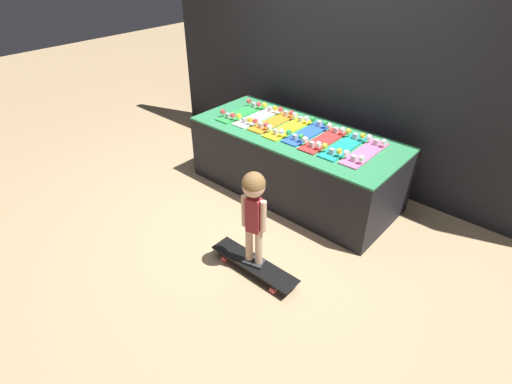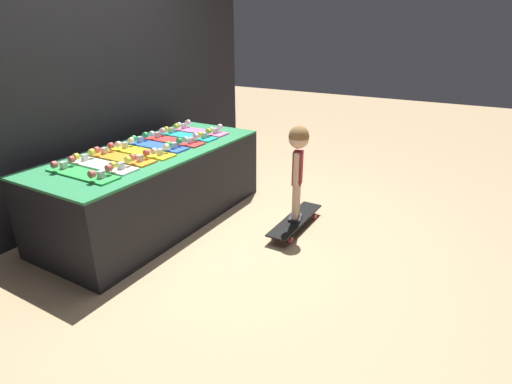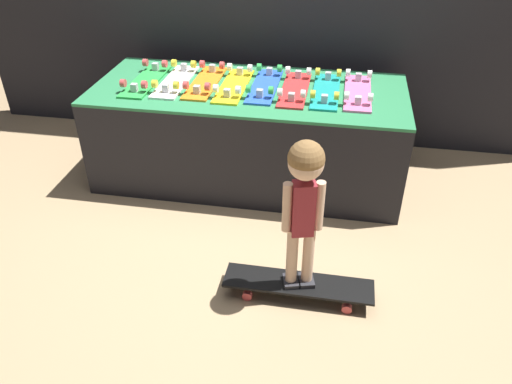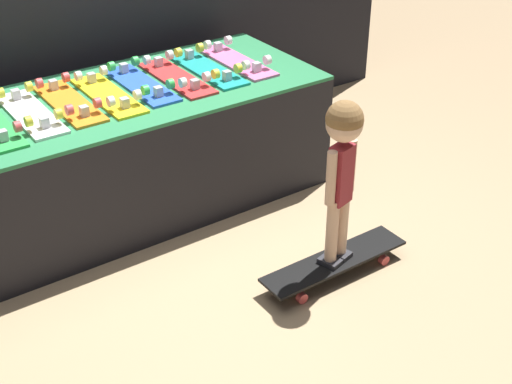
{
  "view_description": "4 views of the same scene",
  "coord_description": "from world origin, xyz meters",
  "px_view_note": "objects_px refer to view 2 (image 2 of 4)",
  "views": [
    {
      "loc": [
        2.05,
        -2.32,
        2.33
      ],
      "look_at": [
        0.14,
        -0.14,
        0.42
      ],
      "focal_mm": 28.0,
      "sensor_mm": 36.0,
      "label": 1
    },
    {
      "loc": [
        -2.44,
        -1.85,
        1.67
      ],
      "look_at": [
        0.29,
        -0.27,
        0.36
      ],
      "focal_mm": 28.0,
      "sensor_mm": 36.0,
      "label": 2
    },
    {
      "loc": [
        0.6,
        -2.5,
        1.95
      ],
      "look_at": [
        0.19,
        -0.18,
        0.38
      ],
      "focal_mm": 35.0,
      "sensor_mm": 36.0,
      "label": 3
    },
    {
      "loc": [
        -1.43,
        -2.64,
        2.16
      ],
      "look_at": [
        0.22,
        -0.26,
        0.42
      ],
      "focal_mm": 50.0,
      "sensor_mm": 36.0,
      "label": 4
    }
  ],
  "objects_px": {
    "skateboard_teal_on_rack": "(187,135)",
    "child": "(298,156)",
    "skateboard_yellow_on_rack": "(142,151)",
    "skateboard_green_on_rack": "(82,172)",
    "skateboard_red_on_rack": "(174,140)",
    "skateboard_blue_on_rack": "(157,145)",
    "skateboard_on_floor": "(295,221)",
    "skateboard_white_on_rack": "(102,164)",
    "skateboard_pink_on_rack": "(199,130)",
    "skateboard_orange_on_rack": "(122,157)"
  },
  "relations": [
    {
      "from": "skateboard_white_on_rack",
      "to": "skateboard_on_floor",
      "type": "height_order",
      "value": "skateboard_white_on_rack"
    },
    {
      "from": "skateboard_yellow_on_rack",
      "to": "skateboard_teal_on_rack",
      "type": "distance_m",
      "value": 0.62
    },
    {
      "from": "skateboard_red_on_rack",
      "to": "skateboard_pink_on_rack",
      "type": "relative_size",
      "value": 1.0
    },
    {
      "from": "skateboard_yellow_on_rack",
      "to": "skateboard_teal_on_rack",
      "type": "xyz_separation_m",
      "value": [
        0.62,
        0.01,
        0.0
      ]
    },
    {
      "from": "skateboard_green_on_rack",
      "to": "skateboard_orange_on_rack",
      "type": "xyz_separation_m",
      "value": [
        0.41,
        0.04,
        0.0
      ]
    },
    {
      "from": "skateboard_on_floor",
      "to": "child",
      "type": "distance_m",
      "value": 0.6
    },
    {
      "from": "skateboard_green_on_rack",
      "to": "skateboard_blue_on_rack",
      "type": "relative_size",
      "value": 1.0
    },
    {
      "from": "skateboard_yellow_on_rack",
      "to": "skateboard_teal_on_rack",
      "type": "bearing_deg",
      "value": 1.34
    },
    {
      "from": "skateboard_orange_on_rack",
      "to": "skateboard_on_floor",
      "type": "distance_m",
      "value": 1.57
    },
    {
      "from": "skateboard_green_on_rack",
      "to": "skateboard_yellow_on_rack",
      "type": "xyz_separation_m",
      "value": [
        0.62,
        0.02,
        0.0
      ]
    },
    {
      "from": "skateboard_orange_on_rack",
      "to": "skateboard_teal_on_rack",
      "type": "relative_size",
      "value": 1.0
    },
    {
      "from": "skateboard_pink_on_rack",
      "to": "child",
      "type": "bearing_deg",
      "value": -100.98
    },
    {
      "from": "skateboard_yellow_on_rack",
      "to": "skateboard_teal_on_rack",
      "type": "height_order",
      "value": "same"
    },
    {
      "from": "skateboard_white_on_rack",
      "to": "skateboard_red_on_rack",
      "type": "relative_size",
      "value": 1.0
    },
    {
      "from": "skateboard_green_on_rack",
      "to": "skateboard_pink_on_rack",
      "type": "bearing_deg",
      "value": 1.77
    },
    {
      "from": "skateboard_blue_on_rack",
      "to": "skateboard_pink_on_rack",
      "type": "relative_size",
      "value": 1.0
    },
    {
      "from": "skateboard_blue_on_rack",
      "to": "child",
      "type": "height_order",
      "value": "child"
    },
    {
      "from": "skateboard_white_on_rack",
      "to": "skateboard_red_on_rack",
      "type": "xyz_separation_m",
      "value": [
        0.82,
        -0.0,
        0.0
      ]
    },
    {
      "from": "skateboard_yellow_on_rack",
      "to": "skateboard_pink_on_rack",
      "type": "relative_size",
      "value": 1.0
    },
    {
      "from": "skateboard_orange_on_rack",
      "to": "skateboard_white_on_rack",
      "type": "bearing_deg",
      "value": -176.18
    },
    {
      "from": "skateboard_blue_on_rack",
      "to": "skateboard_teal_on_rack",
      "type": "height_order",
      "value": "same"
    },
    {
      "from": "skateboard_blue_on_rack",
      "to": "skateboard_teal_on_rack",
      "type": "bearing_deg",
      "value": -2.25
    },
    {
      "from": "skateboard_blue_on_rack",
      "to": "skateboard_pink_on_rack",
      "type": "height_order",
      "value": "same"
    },
    {
      "from": "skateboard_red_on_rack",
      "to": "skateboard_teal_on_rack",
      "type": "relative_size",
      "value": 1.0
    },
    {
      "from": "skateboard_red_on_rack",
      "to": "skateboard_teal_on_rack",
      "type": "height_order",
      "value": "same"
    },
    {
      "from": "skateboard_pink_on_rack",
      "to": "skateboard_yellow_on_rack",
      "type": "bearing_deg",
      "value": -178.08
    },
    {
      "from": "skateboard_yellow_on_rack",
      "to": "skateboard_blue_on_rack",
      "type": "distance_m",
      "value": 0.21
    },
    {
      "from": "skateboard_orange_on_rack",
      "to": "child",
      "type": "relative_size",
      "value": 0.73
    },
    {
      "from": "skateboard_on_floor",
      "to": "skateboard_blue_on_rack",
      "type": "bearing_deg",
      "value": 107.56
    },
    {
      "from": "skateboard_blue_on_rack",
      "to": "skateboard_teal_on_rack",
      "type": "xyz_separation_m",
      "value": [
        0.41,
        -0.02,
        0.0
      ]
    },
    {
      "from": "skateboard_green_on_rack",
      "to": "skateboard_red_on_rack",
      "type": "distance_m",
      "value": 1.03
    },
    {
      "from": "skateboard_white_on_rack",
      "to": "skateboard_blue_on_rack",
      "type": "distance_m",
      "value": 0.62
    },
    {
      "from": "skateboard_green_on_rack",
      "to": "skateboard_teal_on_rack",
      "type": "distance_m",
      "value": 1.23
    },
    {
      "from": "skateboard_green_on_rack",
      "to": "skateboard_pink_on_rack",
      "type": "distance_m",
      "value": 1.44
    },
    {
      "from": "skateboard_teal_on_rack",
      "to": "child",
      "type": "bearing_deg",
      "value": -91.37
    },
    {
      "from": "skateboard_pink_on_rack",
      "to": "skateboard_white_on_rack",
      "type": "bearing_deg",
      "value": -179.15
    },
    {
      "from": "skateboard_green_on_rack",
      "to": "skateboard_red_on_rack",
      "type": "bearing_deg",
      "value": 1.38
    },
    {
      "from": "skateboard_yellow_on_rack",
      "to": "skateboard_on_floor",
      "type": "bearing_deg",
      "value": -63.48
    },
    {
      "from": "skateboard_pink_on_rack",
      "to": "skateboard_on_floor",
      "type": "height_order",
      "value": "skateboard_pink_on_rack"
    },
    {
      "from": "skateboard_red_on_rack",
      "to": "skateboard_pink_on_rack",
      "type": "height_order",
      "value": "same"
    },
    {
      "from": "skateboard_yellow_on_rack",
      "to": "skateboard_on_floor",
      "type": "height_order",
      "value": "skateboard_yellow_on_rack"
    },
    {
      "from": "skateboard_green_on_rack",
      "to": "skateboard_white_on_rack",
      "type": "xyz_separation_m",
      "value": [
        0.21,
        0.03,
        0.0
      ]
    },
    {
      "from": "skateboard_red_on_rack",
      "to": "child",
      "type": "relative_size",
      "value": 0.73
    },
    {
      "from": "child",
      "to": "skateboard_on_floor",
      "type": "bearing_deg",
      "value": 165.26
    },
    {
      "from": "skateboard_green_on_rack",
      "to": "skateboard_yellow_on_rack",
      "type": "relative_size",
      "value": 1.0
    },
    {
      "from": "skateboard_orange_on_rack",
      "to": "skateboard_yellow_on_rack",
      "type": "bearing_deg",
      "value": -6.36
    },
    {
      "from": "child",
      "to": "skateboard_orange_on_rack",
      "type": "bearing_deg",
      "value": 108.7
    },
    {
      "from": "skateboard_orange_on_rack",
      "to": "skateboard_yellow_on_rack",
      "type": "distance_m",
      "value": 0.21
    },
    {
      "from": "skateboard_orange_on_rack",
      "to": "skateboard_green_on_rack",
      "type": "bearing_deg",
      "value": -174.47
    },
    {
      "from": "skateboard_white_on_rack",
      "to": "skateboard_blue_on_rack",
      "type": "relative_size",
      "value": 1.0
    }
  ]
}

